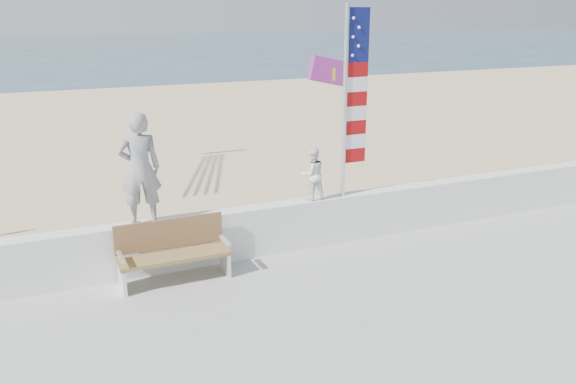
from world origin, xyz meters
name	(u,v)px	position (x,y,z in m)	size (l,w,h in m)	color
ground	(323,306)	(0.00, 0.00, 0.00)	(220.00, 220.00, 0.00)	#2E475C
sand	(179,171)	(0.00, 9.00, 0.04)	(90.00, 40.00, 0.08)	beige
seawall	(274,228)	(0.00, 2.00, 0.63)	(30.00, 0.35, 0.90)	white
adult	(140,169)	(-2.34, 2.00, 2.00)	(0.67, 0.44, 1.85)	gray
child	(313,174)	(0.78, 2.00, 1.57)	(0.47, 0.37, 0.97)	white
bench	(173,251)	(-1.98, 1.55, 0.69)	(1.80, 0.57, 1.00)	olive
flag	(351,94)	(1.55, 2.00, 2.99)	(0.50, 0.08, 3.50)	silver
parafoil_kite	(333,72)	(2.30, 4.13, 3.17)	(1.07, 0.44, 0.72)	red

